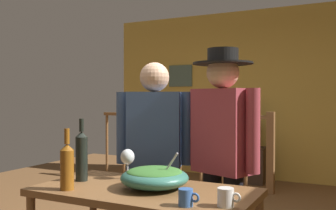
# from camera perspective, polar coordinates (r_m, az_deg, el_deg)

# --- Properties ---
(back_wall) EXTENTS (5.64, 0.10, 2.73)m
(back_wall) POSITION_cam_1_polar(r_m,az_deg,el_deg) (6.38, 15.37, 1.54)
(back_wall) COLOR gold
(back_wall) RESTS_ON ground_plane
(framed_picture) EXTENTS (0.44, 0.03, 0.37)m
(framed_picture) POSITION_cam_1_polar(r_m,az_deg,el_deg) (6.85, 1.87, 4.31)
(framed_picture) COLOR #4F675B
(stair_railing) EXTENTS (2.81, 0.10, 1.12)m
(stair_railing) POSITION_cam_1_polar(r_m,az_deg,el_deg) (5.74, 5.37, -5.44)
(stair_railing) COLOR brown
(stair_railing) RESTS_ON ground_plane
(tv_console) EXTENTS (0.90, 0.40, 0.54)m
(tv_console) POSITION_cam_1_polar(r_m,az_deg,el_deg) (6.25, 10.17, -8.49)
(tv_console) COLOR #38281E
(tv_console) RESTS_ON ground_plane
(flat_screen_tv) EXTENTS (0.66, 0.12, 0.49)m
(flat_screen_tv) POSITION_cam_1_polar(r_m,az_deg,el_deg) (6.15, 10.10, -3.38)
(flat_screen_tv) COLOR black
(flat_screen_tv) RESTS_ON tv_console
(serving_table) EXTENTS (1.26, 0.65, 0.79)m
(serving_table) POSITION_cam_1_polar(r_m,az_deg,el_deg) (2.29, -3.51, -14.50)
(serving_table) COLOR brown
(serving_table) RESTS_ON ground_plane
(salad_bowl) EXTENTS (0.39, 0.39, 0.22)m
(salad_bowl) POSITION_cam_1_polar(r_m,az_deg,el_deg) (2.25, -2.00, -10.49)
(salad_bowl) COLOR #337060
(salad_bowl) RESTS_ON serving_table
(wine_glass) EXTENTS (0.09, 0.09, 0.19)m
(wine_glass) POSITION_cam_1_polar(r_m,az_deg,el_deg) (2.51, -5.99, -7.77)
(wine_glass) COLOR silver
(wine_glass) RESTS_ON serving_table
(wine_bottle_dark) EXTENTS (0.08, 0.08, 0.39)m
(wine_bottle_dark) POSITION_cam_1_polar(r_m,az_deg,el_deg) (2.50, -12.63, -7.21)
(wine_bottle_dark) COLOR black
(wine_bottle_dark) RESTS_ON serving_table
(wine_bottle_amber) EXTENTS (0.08, 0.08, 0.35)m
(wine_bottle_amber) POSITION_cam_1_polar(r_m,az_deg,el_deg) (2.28, -14.67, -8.62)
(wine_bottle_amber) COLOR brown
(wine_bottle_amber) RESTS_ON serving_table
(mug_blue) EXTENTS (0.11, 0.07, 0.08)m
(mug_blue) POSITION_cam_1_polar(r_m,az_deg,el_deg) (1.91, 2.71, -13.46)
(mug_blue) COLOR #3866B2
(mug_blue) RESTS_ON serving_table
(mug_white) EXTENTS (0.12, 0.08, 0.09)m
(mug_white) POSITION_cam_1_polar(r_m,az_deg,el_deg) (1.92, 8.56, -13.31)
(mug_white) COLOR white
(mug_white) RESTS_ON serving_table
(person_standing_left) EXTENTS (0.54, 0.34, 1.57)m
(person_standing_left) POSITION_cam_1_polar(r_m,az_deg,el_deg) (2.88, -2.00, -6.66)
(person_standing_left) COLOR #9E3842
(person_standing_left) RESTS_ON ground_plane
(person_standing_right) EXTENTS (0.55, 0.41, 1.64)m
(person_standing_right) POSITION_cam_1_polar(r_m,az_deg,el_deg) (2.66, 8.06, -6.12)
(person_standing_right) COLOR black
(person_standing_right) RESTS_ON ground_plane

